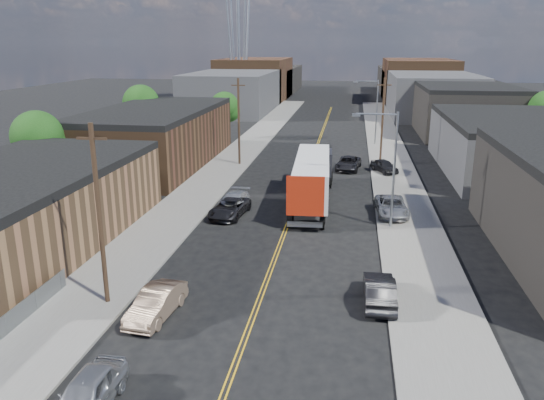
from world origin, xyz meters
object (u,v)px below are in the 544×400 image
(car_right_lot_a, at_px, (392,206))
(car_ahead_truck, at_px, (348,163))
(semi_truck, at_px, (314,175))
(car_right_lot_c, at_px, (384,166))
(car_left_a, at_px, (87,393))
(car_left_d, at_px, (233,203))
(car_right_oncoming, at_px, (379,291))
(car_left_c, at_px, (230,208))
(car_left_b, at_px, (156,303))

(car_right_lot_a, height_order, car_ahead_truck, car_right_lot_a)
(semi_truck, height_order, car_right_lot_c, semi_truck)
(car_left_a, xyz_separation_m, car_ahead_truck, (9.50, 42.89, -0.03))
(car_right_lot_c, relative_size, car_ahead_truck, 0.77)
(semi_truck, distance_m, car_right_lot_a, 7.70)
(car_left_d, distance_m, car_right_lot_a, 13.25)
(semi_truck, height_order, car_left_d, semi_truck)
(car_right_oncoming, relative_size, car_ahead_truck, 0.89)
(car_left_a, height_order, car_left_c, car_left_a)
(car_left_a, bearing_deg, car_right_oncoming, 44.15)
(car_left_b, xyz_separation_m, car_right_lot_a, (13.24, 18.97, 0.12))
(car_ahead_truck, bearing_deg, car_left_d, -111.98)
(car_right_lot_a, height_order, car_right_lot_c, car_right_lot_a)
(car_right_lot_c, bearing_deg, car_ahead_truck, 135.34)
(semi_truck, relative_size, car_left_a, 3.76)
(car_left_a, bearing_deg, car_left_b, 91.36)
(car_left_d, bearing_deg, car_left_b, -87.72)
(car_right_lot_a, distance_m, car_ahead_truck, 16.85)
(semi_truck, height_order, car_left_c, semi_truck)
(semi_truck, height_order, car_right_lot_a, semi_truck)
(car_left_c, height_order, car_ahead_truck, car_ahead_truck)
(car_right_lot_c, xyz_separation_m, car_ahead_truck, (-3.92, 1.25, -0.11))
(car_left_c, bearing_deg, semi_truck, 46.41)
(car_right_oncoming, xyz_separation_m, car_right_lot_c, (1.82, 30.90, 0.07))
(car_left_b, xyz_separation_m, car_left_c, (0.00, 16.97, -0.05))
(car_left_a, xyz_separation_m, car_right_lot_c, (13.42, 41.64, 0.09))
(car_right_oncoming, xyz_separation_m, car_right_lot_a, (1.64, 15.73, 0.11))
(semi_truck, bearing_deg, car_right_lot_c, 56.97)
(car_right_oncoming, bearing_deg, car_ahead_truck, -87.36)
(car_left_b, height_order, car_right_lot_c, car_right_lot_c)
(car_left_a, xyz_separation_m, car_left_c, (0.00, 24.46, -0.04))
(car_left_b, bearing_deg, car_right_oncoming, 21.79)
(car_left_b, bearing_deg, car_ahead_truck, 81.15)
(semi_truck, relative_size, car_left_c, 3.24)
(car_left_c, xyz_separation_m, car_right_oncoming, (11.60, -13.73, 0.06))
(semi_truck, distance_m, car_left_b, 23.31)
(car_left_b, height_order, car_left_c, car_left_b)
(car_right_lot_c, bearing_deg, car_left_d, -157.31)
(car_left_a, bearing_deg, car_ahead_truck, 78.88)
(car_left_c, xyz_separation_m, car_left_d, (0.00, 1.39, 0.05))
(car_left_d, relative_size, car_ahead_truck, 1.01)
(car_left_b, distance_m, car_right_lot_a, 23.13)
(car_left_a, relative_size, car_left_b, 0.96)
(car_right_oncoming, bearing_deg, car_right_lot_c, -94.46)
(car_left_c, distance_m, car_right_oncoming, 17.97)
(car_left_c, distance_m, car_ahead_truck, 20.73)
(car_right_lot_a, bearing_deg, car_left_c, -174.93)
(semi_truck, xyz_separation_m, car_left_c, (-6.50, -5.35, -1.77))
(car_left_a, xyz_separation_m, car_right_lot_a, (13.24, 26.46, 0.12))
(car_left_d, bearing_deg, car_left_c, -87.72)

